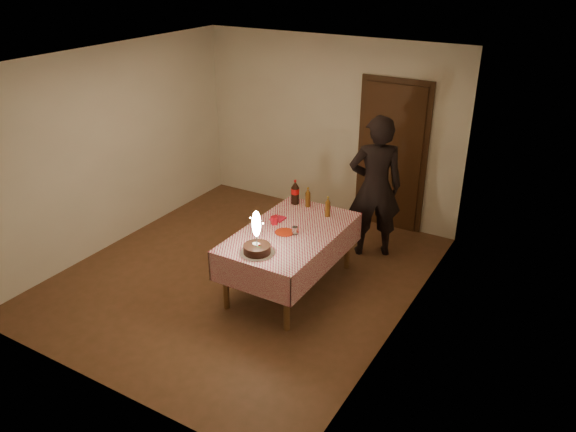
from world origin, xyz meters
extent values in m
cube|color=brown|center=(0.00, 0.00, 0.00)|extent=(4.00, 4.50, 0.01)
cube|color=silver|center=(0.00, 2.25, 1.30)|extent=(4.00, 0.04, 2.60)
cube|color=silver|center=(0.00, -2.25, 1.30)|extent=(4.00, 0.04, 2.60)
cube|color=silver|center=(-2.00, 0.00, 1.30)|extent=(0.04, 4.50, 2.60)
cube|color=silver|center=(2.00, 0.00, 1.30)|extent=(0.04, 4.50, 2.60)
cube|color=silver|center=(0.00, 0.00, 2.60)|extent=(4.00, 4.50, 0.04)
cube|color=#472814|center=(1.00, 2.22, 1.02)|extent=(0.85, 0.05, 2.05)
sphere|color=#B28C33|center=(0.68, 2.17, 1.00)|extent=(0.06, 0.06, 0.06)
cube|color=brown|center=(0.63, 0.07, 0.71)|extent=(0.90, 1.60, 0.04)
cylinder|color=brown|center=(0.24, -0.67, 0.34)|extent=(0.07, 0.07, 0.69)
cylinder|color=brown|center=(1.02, -0.67, 0.34)|extent=(0.07, 0.07, 0.69)
cylinder|color=brown|center=(0.24, 0.81, 0.34)|extent=(0.07, 0.07, 0.69)
cylinder|color=brown|center=(1.02, 0.81, 0.34)|extent=(0.07, 0.07, 0.69)
cube|color=beige|center=(0.63, 0.07, 0.73)|extent=(1.02, 1.72, 0.01)
cube|color=beige|center=(0.63, -0.78, 0.56)|extent=(1.02, 0.01, 0.34)
cube|color=beige|center=(0.63, 0.93, 0.56)|extent=(1.02, 0.01, 0.34)
cube|color=beige|center=(0.13, 0.07, 0.56)|extent=(0.01, 1.72, 0.34)
cube|color=beige|center=(1.14, 0.07, 0.56)|extent=(0.01, 1.72, 0.34)
cylinder|color=white|center=(0.59, -0.54, 0.74)|extent=(0.36, 0.36, 0.01)
cylinder|color=black|center=(0.59, -0.54, 0.79)|extent=(0.29, 0.29, 0.09)
cylinder|color=white|center=(0.57, -0.52, 0.83)|extent=(0.07, 0.07, 0.00)
sphere|color=red|center=(0.62, -0.55, 0.84)|extent=(0.02, 0.02, 0.02)
cube|color=#19721E|center=(0.64, -0.56, 0.83)|extent=(0.02, 0.01, 0.00)
cube|color=#19721E|center=(0.61, -0.56, 0.83)|extent=(0.01, 0.02, 0.00)
cylinder|color=#262628|center=(0.59, -0.54, 0.89)|extent=(0.01, 0.01, 0.12)
ellipsoid|color=#FFF2BF|center=(0.59, -0.54, 1.08)|extent=(0.09, 0.09, 0.29)
sphere|color=white|center=(0.59, -0.54, 0.97)|extent=(0.04, 0.04, 0.04)
cylinder|color=#A7230B|center=(0.59, 0.01, 0.74)|extent=(0.22, 0.22, 0.01)
cylinder|color=#A80B16|center=(0.38, 0.14, 0.79)|extent=(0.08, 0.08, 0.10)
cylinder|color=white|center=(0.72, 0.04, 0.78)|extent=(0.07, 0.07, 0.09)
cube|color=red|center=(0.35, 0.27, 0.75)|extent=(0.15, 0.15, 0.02)
cylinder|color=black|center=(0.30, 0.77, 0.85)|extent=(0.10, 0.10, 0.22)
cylinder|color=red|center=(0.30, 0.77, 0.91)|extent=(0.10, 0.10, 0.07)
cone|color=black|center=(0.30, 0.77, 1.00)|extent=(0.10, 0.10, 0.08)
cylinder|color=red|center=(0.30, 0.77, 1.04)|extent=(0.03, 0.03, 0.02)
cylinder|color=#5F3710|center=(0.48, 0.77, 0.83)|extent=(0.06, 0.06, 0.18)
cone|color=#5F3710|center=(0.48, 0.77, 0.95)|extent=(0.06, 0.06, 0.06)
cylinder|color=olive|center=(0.48, 0.77, 0.98)|extent=(0.02, 0.02, 0.02)
cylinder|color=#5F3710|center=(0.81, 0.65, 0.83)|extent=(0.06, 0.06, 0.18)
cone|color=#5F3710|center=(0.81, 0.65, 0.95)|extent=(0.06, 0.06, 0.06)
cylinder|color=olive|center=(0.81, 0.65, 0.98)|extent=(0.02, 0.02, 0.02)
imported|color=black|center=(1.13, 1.34, 0.93)|extent=(0.81, 0.73, 1.86)
cube|color=black|center=(1.06, 1.45, 1.59)|extent=(0.16, 0.14, 0.10)
cylinder|color=black|center=(1.02, 1.52, 1.59)|extent=(0.11, 0.11, 0.08)
camera|label=1|loc=(3.49, -4.83, 3.63)|focal=35.00mm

